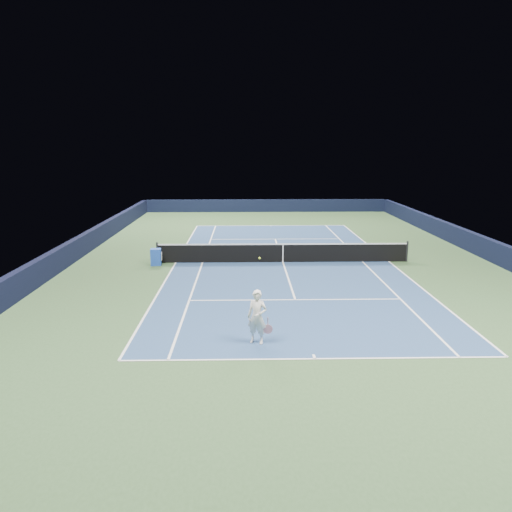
{
  "coord_description": "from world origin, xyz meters",
  "views": [
    {
      "loc": [
        -1.96,
        -24.88,
        5.88
      ],
      "look_at": [
        -1.45,
        -3.0,
        1.0
      ],
      "focal_mm": 35.0,
      "sensor_mm": 36.0,
      "label": 1
    }
  ],
  "objects": [
    {
      "name": "ground",
      "position": [
        0.0,
        0.0,
        0.0
      ],
      "size": [
        40.0,
        40.0,
        0.0
      ],
      "primitive_type": "plane",
      "color": "#304D2A",
      "rests_on": "ground"
    },
    {
      "name": "wall_far",
      "position": [
        0.0,
        19.82,
        0.55
      ],
      "size": [
        22.0,
        0.35,
        1.1
      ],
      "primitive_type": "cube",
      "color": "black",
      "rests_on": "ground"
    },
    {
      "name": "wall_right",
      "position": [
        10.82,
        0.0,
        0.55
      ],
      "size": [
        0.35,
        40.0,
        1.1
      ],
      "primitive_type": "cube",
      "color": "black",
      "rests_on": "ground"
    },
    {
      "name": "wall_left",
      "position": [
        -10.82,
        0.0,
        0.55
      ],
      "size": [
        0.35,
        40.0,
        1.1
      ],
      "primitive_type": "cube",
      "color": "black",
      "rests_on": "ground"
    },
    {
      "name": "court_surface",
      "position": [
        0.0,
        0.0,
        0.0
      ],
      "size": [
        10.97,
        23.77,
        0.01
      ],
      "primitive_type": "cube",
      "color": "navy",
      "rests_on": "ground"
    },
    {
      "name": "baseline_far",
      "position": [
        0.0,
        11.88,
        0.01
      ],
      "size": [
        10.97,
        0.08,
        0.0
      ],
      "primitive_type": "cube",
      "color": "white",
      "rests_on": "ground"
    },
    {
      "name": "baseline_near",
      "position": [
        0.0,
        -11.88,
        0.01
      ],
      "size": [
        10.97,
        0.08,
        0.0
      ],
      "primitive_type": "cube",
      "color": "white",
      "rests_on": "ground"
    },
    {
      "name": "sideline_doubles_right",
      "position": [
        5.49,
        0.0,
        0.01
      ],
      "size": [
        0.08,
        23.77,
        0.0
      ],
      "primitive_type": "cube",
      "color": "white",
      "rests_on": "ground"
    },
    {
      "name": "sideline_doubles_left",
      "position": [
        -5.49,
        0.0,
        0.01
      ],
      "size": [
        0.08,
        23.77,
        0.0
      ],
      "primitive_type": "cube",
      "color": "white",
      "rests_on": "ground"
    },
    {
      "name": "sideline_singles_right",
      "position": [
        4.12,
        0.0,
        0.01
      ],
      "size": [
        0.08,
        23.77,
        0.0
      ],
      "primitive_type": "cube",
      "color": "white",
      "rests_on": "ground"
    },
    {
      "name": "sideline_singles_left",
      "position": [
        -4.12,
        0.0,
        0.01
      ],
      "size": [
        0.08,
        23.77,
        0.0
      ],
      "primitive_type": "cube",
      "color": "white",
      "rests_on": "ground"
    },
    {
      "name": "service_line_far",
      "position": [
        0.0,
        6.4,
        0.01
      ],
      "size": [
        8.23,
        0.08,
        0.0
      ],
      "primitive_type": "cube",
      "color": "white",
      "rests_on": "ground"
    },
    {
      "name": "service_line_near",
      "position": [
        0.0,
        -6.4,
        0.01
      ],
      "size": [
        8.23,
        0.08,
        0.0
      ],
      "primitive_type": "cube",
      "color": "white",
      "rests_on": "ground"
    },
    {
      "name": "center_service_line",
      "position": [
        0.0,
        0.0,
        0.01
      ],
      "size": [
        0.08,
        12.8,
        0.0
      ],
      "primitive_type": "cube",
      "color": "white",
      "rests_on": "ground"
    },
    {
      "name": "center_mark_far",
      "position": [
        0.0,
        11.73,
        0.01
      ],
      "size": [
        0.08,
        0.3,
        0.0
      ],
      "primitive_type": "cube",
      "color": "white",
      "rests_on": "ground"
    },
    {
      "name": "center_mark_near",
      "position": [
        0.0,
        -11.73,
        0.01
      ],
      "size": [
        0.08,
        0.3,
        0.0
      ],
      "primitive_type": "cube",
      "color": "white",
      "rests_on": "ground"
    },
    {
      "name": "tennis_net",
      "position": [
        0.0,
        0.0,
        0.5
      ],
      "size": [
        12.9,
        0.1,
        1.07
      ],
      "color": "black",
      "rests_on": "ground"
    },
    {
      "name": "sponsor_cube",
      "position": [
        -6.4,
        -0.48,
        0.42
      ],
      "size": [
        0.6,
        0.51,
        0.83
      ],
      "color": "#1C44AD",
      "rests_on": "ground"
    },
    {
      "name": "tennis_player",
      "position": [
        -1.59,
        -10.68,
        0.83
      ],
      "size": [
        0.82,
        1.32,
        2.44
      ],
      "color": "white",
      "rests_on": "ground"
    }
  ]
}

